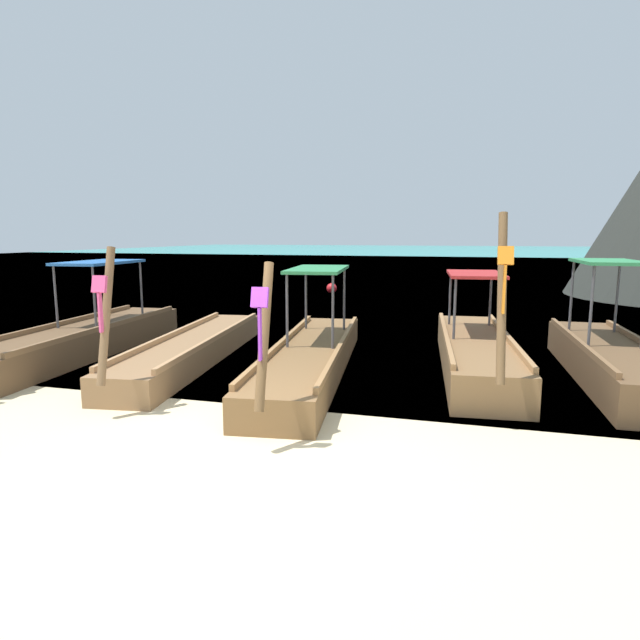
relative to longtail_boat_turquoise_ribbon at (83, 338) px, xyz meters
The scene contains 8 objects.
ground 6.94m from the longtail_boat_turquoise_ribbon, 37.97° to the right, with size 120.00×120.00×0.00m, color beige.
sea_water 57.94m from the longtail_boat_turquoise_ribbon, 84.59° to the left, with size 120.00×120.00×0.00m, color teal.
longtail_boat_turquoise_ribbon is the anchor object (origin of this frame).
longtail_boat_pink_ribbon 2.63m from the longtail_boat_turquoise_ribbon, ahead, with size 1.92×6.90×2.44m.
longtail_boat_violet_ribbon 5.25m from the longtail_boat_turquoise_ribbon, ahead, with size 2.04×7.35×2.28m.
longtail_boat_orange_ribbon 8.31m from the longtail_boat_turquoise_ribbon, ahead, with size 1.71×6.29×2.92m.
longtail_boat_yellow_ribbon 10.63m from the longtail_boat_turquoise_ribbon, ahead, with size 1.39×6.10×2.53m.
mooring_buoy_near 13.56m from the longtail_boat_turquoise_ribbon, 80.51° to the left, with size 0.46×0.46×0.46m.
Camera 1 is at (2.59, -5.47, 2.61)m, focal length 30.22 mm.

